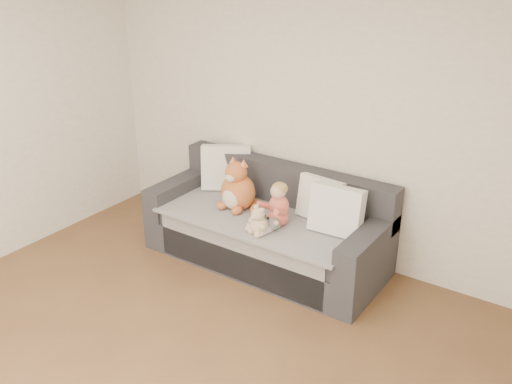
% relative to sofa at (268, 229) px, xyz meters
% --- Properties ---
extents(room_shell, '(5.00, 5.00, 5.00)m').
position_rel_sofa_xyz_m(room_shell, '(0.16, -1.64, 0.99)').
color(room_shell, brown).
rests_on(room_shell, ground).
extents(sofa, '(2.20, 0.94, 0.85)m').
position_rel_sofa_xyz_m(sofa, '(0.00, 0.00, 0.00)').
color(sofa, '#2D2D32').
rests_on(sofa, ground).
extents(cushion_left, '(0.52, 0.44, 0.46)m').
position_rel_sofa_xyz_m(cushion_left, '(-0.66, 0.25, 0.38)').
color(cushion_left, white).
rests_on(cushion_left, sofa).
extents(cushion_right_back, '(0.44, 0.23, 0.40)m').
position_rel_sofa_xyz_m(cushion_right_back, '(0.45, 0.17, 0.36)').
color(cushion_right_back, white).
rests_on(cushion_right_back, sofa).
extents(cushion_right_front, '(0.46, 0.22, 0.42)m').
position_rel_sofa_xyz_m(cushion_right_front, '(0.68, 0.01, 0.37)').
color(cushion_right_front, white).
rests_on(cushion_right_front, sofa).
extents(toddler, '(0.28, 0.41, 0.40)m').
position_rel_sofa_xyz_m(toddler, '(0.19, -0.17, 0.33)').
color(toddler, '#DD634E').
rests_on(toddler, sofa).
extents(plush_cat, '(0.40, 0.34, 0.51)m').
position_rel_sofa_xyz_m(plush_cat, '(-0.30, -0.06, 0.35)').
color(plush_cat, '#B24A27').
rests_on(plush_cat, sofa).
extents(teddy_bear, '(0.20, 0.16, 0.26)m').
position_rel_sofa_xyz_m(teddy_bear, '(0.16, -0.39, 0.27)').
color(teddy_bear, tan).
rests_on(teddy_bear, sofa).
extents(plush_cow, '(0.13, 0.18, 0.15)m').
position_rel_sofa_xyz_m(plush_cow, '(0.21, -0.27, 0.23)').
color(plush_cow, white).
rests_on(plush_cow, sofa).
extents(sippy_cup, '(0.10, 0.07, 0.11)m').
position_rel_sofa_xyz_m(sippy_cup, '(0.09, -0.26, 0.22)').
color(sippy_cup, '#5B3289').
rests_on(sippy_cup, sofa).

